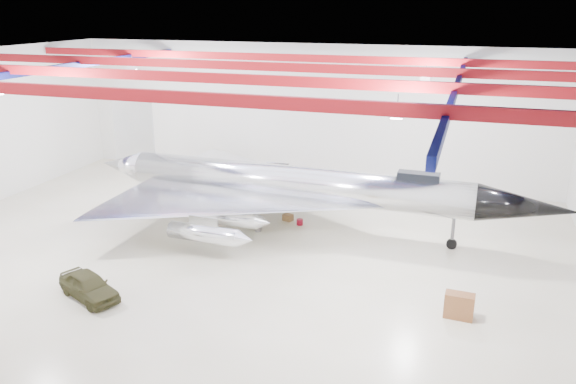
% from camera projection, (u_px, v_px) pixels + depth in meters
% --- Properties ---
extents(floor, '(40.00, 40.00, 0.00)m').
position_uv_depth(floor, '(234.00, 247.00, 33.74)').
color(floor, beige).
rests_on(floor, ground).
extents(wall_back, '(40.00, 0.00, 40.00)m').
position_uv_depth(wall_back, '(306.00, 113.00, 45.51)').
color(wall_back, silver).
rests_on(wall_back, floor).
extents(ceiling, '(40.00, 40.00, 0.00)m').
position_uv_depth(ceiling, '(228.00, 60.00, 30.27)').
color(ceiling, '#0A0F38').
rests_on(ceiling, wall_back).
extents(ceiling_structure, '(39.50, 29.50, 1.08)m').
position_uv_depth(ceiling_structure, '(228.00, 73.00, 30.48)').
color(ceiling_structure, maroon).
rests_on(ceiling_structure, ceiling).
extents(jet_aircraft, '(30.94, 17.94, 8.44)m').
position_uv_depth(jet_aircraft, '(293.00, 188.00, 35.72)').
color(jet_aircraft, silver).
rests_on(jet_aircraft, floor).
extents(jeep, '(4.14, 2.98, 1.31)m').
position_uv_depth(jeep, '(89.00, 286.00, 27.65)').
color(jeep, '#37361B').
rests_on(jeep, floor).
extents(desk, '(1.36, 0.73, 1.22)m').
position_uv_depth(desk, '(459.00, 306.00, 25.90)').
color(desk, brown).
rests_on(desk, floor).
extents(crate_ply, '(0.57, 0.51, 0.33)m').
position_uv_depth(crate_ply, '(164.00, 207.00, 39.85)').
color(crate_ply, olive).
rests_on(crate_ply, floor).
extents(toolbox_red, '(0.62, 0.55, 0.36)m').
position_uv_depth(toolbox_red, '(275.00, 194.00, 42.58)').
color(toolbox_red, maroon).
rests_on(toolbox_red, floor).
extents(engine_drum, '(0.50, 0.50, 0.38)m').
position_uv_depth(engine_drum, '(258.00, 228.00, 36.05)').
color(engine_drum, '#59595B').
rests_on(engine_drum, floor).
extents(parts_bin, '(0.76, 0.68, 0.44)m').
position_uv_depth(parts_bin, '(288.00, 217.00, 37.80)').
color(parts_bin, olive).
rests_on(parts_bin, floor).
extents(crate_small, '(0.36, 0.30, 0.23)m').
position_uv_depth(crate_small, '(149.00, 197.00, 42.14)').
color(crate_small, '#59595B').
rests_on(crate_small, floor).
extents(tool_chest, '(0.47, 0.47, 0.39)m').
position_uv_depth(tool_chest, '(300.00, 222.00, 37.07)').
color(tool_chest, maroon).
rests_on(tool_chest, floor).
extents(oil_barrel, '(0.57, 0.47, 0.39)m').
position_uv_depth(oil_barrel, '(229.00, 208.00, 39.66)').
color(oil_barrel, olive).
rests_on(oil_barrel, floor).
extents(spares_box, '(0.55, 0.55, 0.40)m').
position_uv_depth(spares_box, '(326.00, 194.00, 42.67)').
color(spares_box, '#59595B').
rests_on(spares_box, floor).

